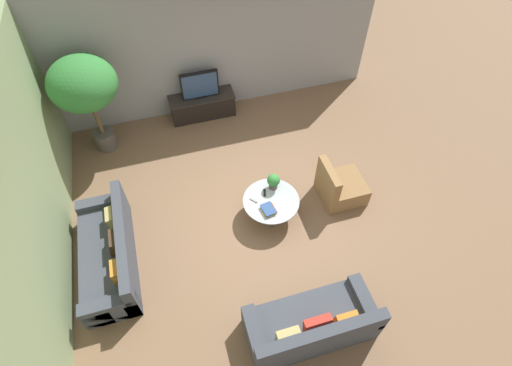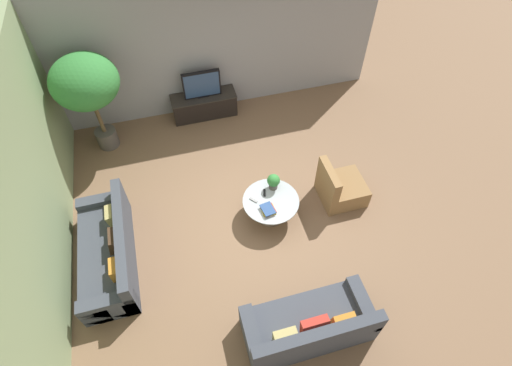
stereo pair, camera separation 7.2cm
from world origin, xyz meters
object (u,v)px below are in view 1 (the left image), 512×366
(armchair_wicker, at_px, (340,187))
(television, at_px, (200,85))
(coffee_table, at_px, (271,205))
(potted_palm_tall, at_px, (84,86))
(couch_near_entry, at_px, (312,325))
(media_console, at_px, (202,105))
(couch_by_wall, at_px, (110,254))
(potted_plant_tabletop, at_px, (273,181))

(armchair_wicker, bearing_deg, television, 33.44)
(coffee_table, height_order, potted_palm_tall, potted_palm_tall)
(coffee_table, bearing_deg, potted_palm_tall, 136.34)
(coffee_table, bearing_deg, couch_near_entry, -92.41)
(television, xyz_separation_m, potted_palm_tall, (-2.17, -0.39, 0.73))
(media_console, distance_m, armchair_wicker, 3.63)
(couch_near_entry, bearing_deg, media_console, -84.23)
(coffee_table, distance_m, couch_near_entry, 2.25)
(couch_by_wall, xyz_separation_m, potted_plant_tabletop, (2.99, 0.46, 0.32))
(television, relative_size, couch_near_entry, 0.43)
(couch_near_entry, distance_m, potted_plant_tabletop, 2.55)
(television, xyz_separation_m, couch_by_wall, (-2.23, -3.25, -0.55))
(couch_near_entry, relative_size, potted_palm_tall, 0.89)
(television, distance_m, potted_palm_tall, 2.32)
(armchair_wicker, distance_m, potted_plant_tabletop, 1.31)
(coffee_table, distance_m, couch_by_wall, 2.87)
(couch_by_wall, relative_size, potted_palm_tall, 1.00)
(couch_by_wall, xyz_separation_m, armchair_wicker, (4.23, 0.22, -0.01))
(couch_by_wall, bearing_deg, potted_palm_tall, 178.75)
(couch_near_entry, distance_m, potted_palm_tall, 5.76)
(potted_palm_tall, relative_size, potted_plant_tabletop, 6.67)
(media_console, bearing_deg, potted_palm_tall, -169.66)
(armchair_wicker, bearing_deg, coffee_table, 91.46)
(television, bearing_deg, couch_near_entry, -84.23)
(television, bearing_deg, coffee_table, -78.36)
(couch_by_wall, relative_size, potted_plant_tabletop, 6.70)
(couch_near_entry, relative_size, potted_plant_tabletop, 5.93)
(coffee_table, height_order, couch_by_wall, couch_by_wall)
(media_console, xyz_separation_m, potted_plant_tabletop, (0.76, -2.79, 0.33))
(media_console, relative_size, couch_by_wall, 0.67)
(media_console, relative_size, potted_plant_tabletop, 4.50)
(media_console, bearing_deg, couch_near_entry, -84.23)
(television, xyz_separation_m, potted_plant_tabletop, (0.76, -2.79, -0.23))
(media_console, relative_size, coffee_table, 1.42)
(media_console, height_order, television, television)
(media_console, height_order, armchair_wicker, armchair_wicker)
(couch_by_wall, height_order, potted_plant_tabletop, couch_by_wall)
(potted_palm_tall, bearing_deg, potted_plant_tabletop, -39.34)
(armchair_wicker, height_order, potted_plant_tabletop, armchair_wicker)
(coffee_table, bearing_deg, armchair_wicker, 1.46)
(coffee_table, xyz_separation_m, potted_plant_tabletop, (0.13, 0.27, 0.31))
(television, xyz_separation_m, couch_near_entry, (0.54, -5.31, -0.55))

